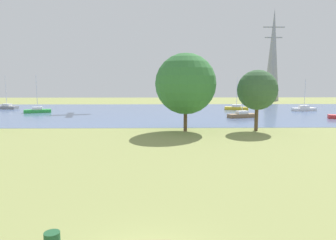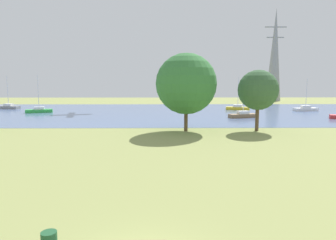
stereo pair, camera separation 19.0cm
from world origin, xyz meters
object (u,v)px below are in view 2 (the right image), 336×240
sailboat_brown (243,115)px  tree_west_near (186,84)px  electricity_pylon (275,55)px  sailboat_white (306,109)px  sailboat_green (39,110)px  tree_west_far (258,90)px  sailboat_gray (9,107)px  sailboat_yellow (238,108)px

sailboat_brown → tree_west_near: size_ratio=0.66×
tree_west_near → electricity_pylon: size_ratio=0.34×
sailboat_white → sailboat_green: bearing=-177.1°
tree_west_near → tree_west_far: bearing=1.8°
sailboat_brown → tree_west_near: 17.89m
tree_west_near → tree_west_far: (8.72, 0.28, -0.76)m
sailboat_gray → tree_west_near: bearing=-39.4°
sailboat_green → sailboat_brown: bearing=-12.7°
tree_west_far → electricity_pylon: 60.42m
tree_west_far → electricity_pylon: (21.55, 55.78, 8.67)m
sailboat_yellow → electricity_pylon: size_ratio=0.25×
sailboat_brown → tree_west_far: tree_west_far is taller
sailboat_gray → tree_west_far: bearing=-33.3°
sailboat_brown → electricity_pylon: bearing=65.0°
electricity_pylon → sailboat_green: bearing=-149.0°
sailboat_green → electricity_pylon: electricity_pylon is taller
sailboat_white → sailboat_yellow: sailboat_yellow is taller
sailboat_brown → electricity_pylon: electricity_pylon is taller
sailboat_yellow → sailboat_gray: 49.32m
sailboat_gray → tree_west_far: size_ratio=0.97×
sailboat_gray → electricity_pylon: bearing=21.3°
tree_west_near → electricity_pylon: 64.20m
sailboat_gray → tree_west_near: 47.57m
sailboat_white → sailboat_brown: sailboat_white is taller
sailboat_yellow → electricity_pylon: bearing=58.9°
sailboat_green → sailboat_gray: 12.82m
sailboat_green → sailboat_yellow: size_ratio=1.05×
tree_west_near → electricity_pylon: (30.28, 56.05, 7.91)m
sailboat_yellow → sailboat_brown: bearing=-99.7°
sailboat_green → tree_west_near: tree_west_near is taller
sailboat_yellow → sailboat_brown: 13.56m
sailboat_white → sailboat_gray: bearing=175.0°
sailboat_gray → sailboat_brown: (46.94, -16.48, -0.01)m
sailboat_white → sailboat_brown: size_ratio=1.04×
sailboat_white → tree_west_near: bearing=-136.5°
sailboat_yellow → tree_west_near: 30.23m
electricity_pylon → sailboat_brown: bearing=-115.0°
sailboat_brown → electricity_pylon: 48.72m
sailboat_green → tree_west_near: 34.86m
sailboat_brown → tree_west_near: (-10.43, -13.55, 5.26)m
sailboat_white → tree_west_near: size_ratio=0.69×
sailboat_white → tree_west_far: size_ratio=0.87×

